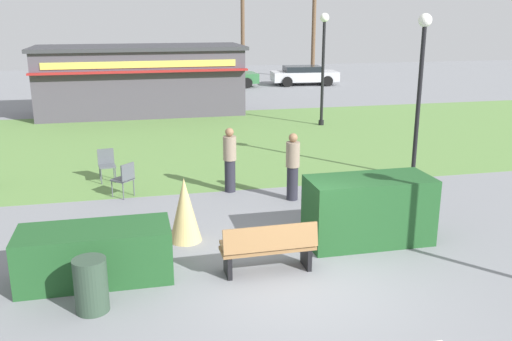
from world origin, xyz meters
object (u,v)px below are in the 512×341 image
park_bench (269,248)px  parked_car_west_slot (134,79)px  cafe_chair_west (125,177)px  person_strolling (230,159)px  lamppost_mid (421,78)px  parked_car_east_slot (304,75)px  lamppost_far (323,56)px  tree_left_bg (314,35)px  tree_right_bg (243,36)px  person_standing (293,166)px  trash_bin (91,285)px  cafe_chair_center (107,162)px  parked_car_center_slot (222,77)px  food_kiosk (141,80)px

park_bench → parked_car_west_slot: 25.66m
cafe_chair_west → person_strolling: bearing=-2.9°
lamppost_mid → parked_car_east_slot: (3.31, 20.64, -2.16)m
lamppost_far → parked_car_east_slot: bearing=75.5°
tree_left_bg → tree_right_bg: tree_left_bg is taller
person_standing → parked_car_east_slot: size_ratio=0.39×
lamppost_far → cafe_chair_west: (-7.94, -7.78, -2.28)m
park_bench → parked_car_east_slot: size_ratio=0.39×
person_standing → tree_left_bg: bearing=-120.9°
trash_bin → cafe_chair_west: size_ratio=0.98×
cafe_chair_center → person_standing: person_standing is taller
parked_car_center_slot → tree_left_bg: 8.28m
parked_car_west_slot → parked_car_east_slot: 10.72m
trash_bin → parked_car_center_slot: bearing=76.1°
cafe_chair_center → parked_car_west_slot: size_ratio=0.20×
cafe_chair_center → parked_car_west_slot: (1.04, 19.11, 0.12)m
lamppost_mid → person_strolling: bearing=-178.3°
tree_right_bg → person_standing: bearing=-99.0°
trash_bin → lamppost_mid: bearing=33.5°
parked_car_center_slot → person_strolling: bearing=-99.0°
food_kiosk → person_standing: 13.89m
lamppost_mid → lamppost_far: size_ratio=1.00×
trash_bin → person_strolling: person_strolling is taller
lamppost_mid → tree_right_bg: (0.44, 26.18, 0.09)m
trash_bin → parked_car_center_slot: size_ratio=0.20×
person_strolling → tree_right_bg: size_ratio=0.26×
park_bench → food_kiosk: bearing=95.6°
cafe_chair_west → lamppost_far: bearing=44.4°
food_kiosk → parked_car_west_slot: bearing=91.8°
parked_car_west_slot → parked_car_center_slot: size_ratio=1.01×
cafe_chair_west → person_strolling: person_strolling is taller
food_kiosk → parked_car_west_slot: 8.34m
cafe_chair_center → parked_car_center_slot: parked_car_center_slot is taller
tree_left_bg → park_bench: bearing=-109.9°
park_bench → tree_right_bg: bearing=79.2°
person_strolling → parked_car_east_slot: bearing=91.0°
lamppost_far → person_strolling: 9.71m
park_bench → trash_bin: (-3.01, -0.66, -0.04)m
person_strolling → tree_right_bg: tree_right_bg is taller
lamppost_far → cafe_chair_center: (-8.43, -6.23, -2.28)m
lamppost_far → parked_car_east_slot: lamppost_far is taller
trash_bin → tree_left_bg: bearing=65.5°
parked_car_west_slot → tree_left_bg: tree_left_bg is taller
park_bench → parked_car_center_slot: (3.47, 25.58, 0.16)m
person_standing → tree_left_bg: tree_left_bg is taller
park_bench → parked_car_west_slot: bearing=94.3°
park_bench → food_kiosk: size_ratio=0.18×
trash_bin → tree_left_bg: size_ratio=0.13×
lamppost_mid → cafe_chair_center: size_ratio=5.04×
cafe_chair_center → person_strolling: bearing=-28.1°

